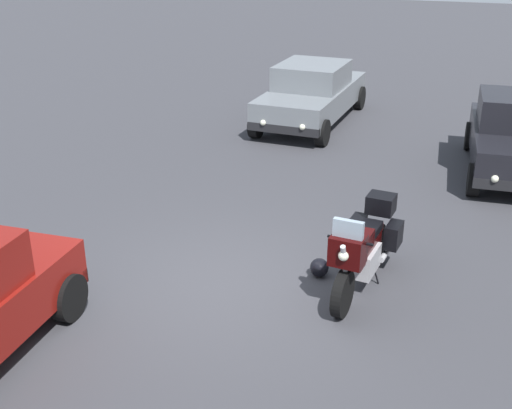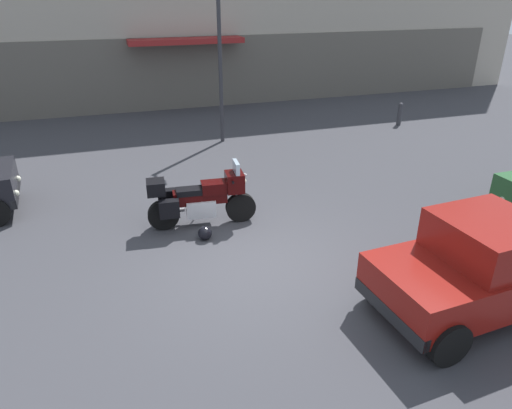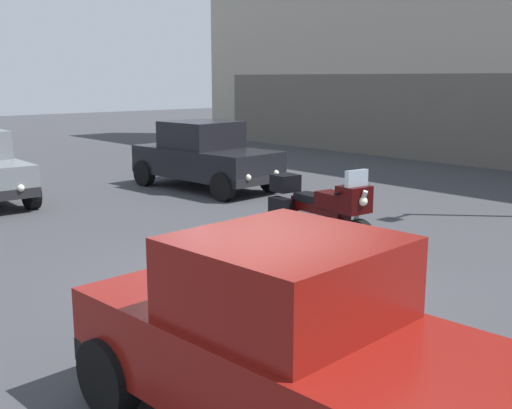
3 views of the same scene
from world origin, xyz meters
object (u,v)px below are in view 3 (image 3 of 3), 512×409
car_wagon_end (205,156)px  motorcycle (320,211)px  helmet (288,247)px  car_compact_side (287,342)px

car_wagon_end → motorcycle: bearing=-23.8°
motorcycle → car_wagon_end: bearing=165.9°
helmet → car_compact_side: car_compact_side is taller
helmet → car_wagon_end: (-5.60, 2.61, 0.67)m
helmet → motorcycle: bearing=84.9°
motorcycle → car_wagon_end: car_wagon_end is taller
car_wagon_end → helmet: bearing=-29.5°
helmet → car_compact_side: (3.53, -3.46, 0.63)m
helmet → car_wagon_end: size_ratio=0.07×
helmet → car_wagon_end: car_wagon_end is taller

